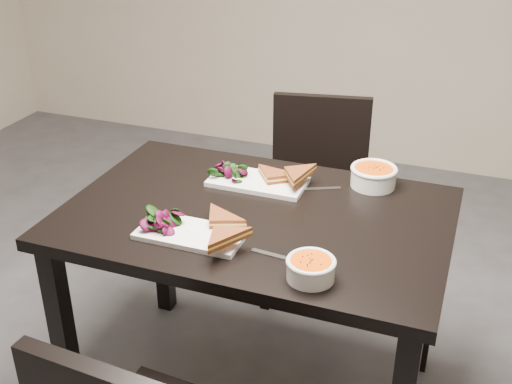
# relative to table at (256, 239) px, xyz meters

# --- Properties ---
(table) EXTENTS (1.20, 0.80, 0.75)m
(table) POSITION_rel_table_xyz_m (0.00, 0.00, 0.00)
(table) COLOR black
(table) RESTS_ON ground
(chair_far) EXTENTS (0.49, 0.49, 0.85)m
(chair_far) POSITION_rel_table_xyz_m (-0.00, 0.77, -0.17)
(chair_far) COLOR black
(chair_far) RESTS_ON ground
(plate_near) EXTENTS (0.31, 0.16, 0.02)m
(plate_near) POSITION_rel_table_xyz_m (-0.13, -0.20, 0.11)
(plate_near) COLOR white
(plate_near) RESTS_ON table
(sandwich_near) EXTENTS (0.19, 0.17, 0.05)m
(sandwich_near) POSITION_rel_table_xyz_m (-0.06, -0.19, 0.14)
(sandwich_near) COLOR brown
(sandwich_near) RESTS_ON plate_near
(salad_near) EXTENTS (0.10, 0.09, 0.04)m
(salad_near) POSITION_rel_table_xyz_m (-0.23, -0.20, 0.14)
(salad_near) COLOR black
(salad_near) RESTS_ON plate_near
(soup_bowl_near) EXTENTS (0.13, 0.13, 0.06)m
(soup_bowl_near) POSITION_rel_table_xyz_m (0.26, -0.29, 0.13)
(soup_bowl_near) COLOR white
(soup_bowl_near) RESTS_ON table
(cutlery_near) EXTENTS (0.18, 0.03, 0.00)m
(cutlery_near) POSITION_rel_table_xyz_m (0.16, -0.22, 0.10)
(cutlery_near) COLOR silver
(cutlery_near) RESTS_ON table
(plate_far) EXTENTS (0.33, 0.16, 0.02)m
(plate_far) POSITION_rel_table_xyz_m (-0.06, 0.19, 0.11)
(plate_far) COLOR white
(plate_far) RESTS_ON table
(sandwich_far) EXTENTS (0.20, 0.19, 0.05)m
(sandwich_far) POSITION_rel_table_xyz_m (0.00, 0.17, 0.14)
(sandwich_far) COLOR brown
(sandwich_far) RESTS_ON plate_far
(salad_far) EXTENTS (0.10, 0.09, 0.05)m
(salad_far) POSITION_rel_table_xyz_m (-0.16, 0.19, 0.14)
(salad_far) COLOR black
(salad_far) RESTS_ON plate_far
(soup_bowl_far) EXTENTS (0.16, 0.16, 0.07)m
(soup_bowl_far) POSITION_rel_table_xyz_m (0.31, 0.31, 0.14)
(soup_bowl_far) COLOR white
(soup_bowl_far) RESTS_ON table
(cutlery_far) EXTENTS (0.17, 0.09, 0.00)m
(cutlery_far) POSITION_rel_table_xyz_m (0.13, 0.21, 0.10)
(cutlery_far) COLOR silver
(cutlery_far) RESTS_ON table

